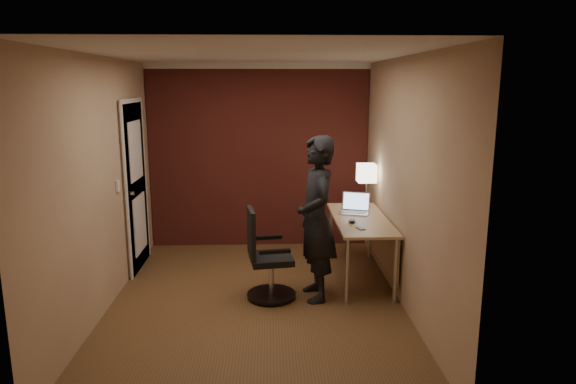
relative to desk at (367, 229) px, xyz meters
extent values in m
plane|color=brown|center=(-1.25, -0.60, -0.60)|extent=(4.00, 4.00, 0.00)
plane|color=white|center=(-1.25, -0.60, 1.90)|extent=(4.00, 4.00, 0.00)
plane|color=tan|center=(-1.25, 1.40, 0.65)|extent=(3.00, 0.00, 3.00)
plane|color=tan|center=(-1.25, -2.60, 0.65)|extent=(3.00, 0.00, 3.00)
plane|color=tan|center=(-2.75, -0.60, 0.65)|extent=(0.00, 4.00, 4.00)
plane|color=tan|center=(0.25, -0.60, 0.65)|extent=(0.00, 4.00, 4.00)
cube|color=maroon|center=(-1.25, 1.37, 0.65)|extent=(2.98, 0.06, 2.50)
cube|color=silver|center=(-1.25, 1.36, 1.86)|extent=(3.00, 0.08, 0.08)
cube|color=silver|center=(-1.25, -2.56, 1.86)|extent=(3.00, 0.08, 0.08)
cube|color=silver|center=(-2.71, -0.60, 1.86)|extent=(0.08, 4.00, 0.08)
cube|color=silver|center=(0.21, -0.60, 1.86)|extent=(0.08, 4.00, 0.08)
cube|color=silver|center=(-2.73, 0.50, 0.40)|extent=(0.05, 0.82, 2.02)
cube|color=silver|center=(-2.71, 0.50, 0.40)|extent=(0.02, 0.92, 2.12)
cylinder|color=silver|center=(-2.68, 0.17, 0.40)|extent=(0.05, 0.05, 0.05)
cube|color=silver|center=(-2.74, -0.15, 0.55)|extent=(0.02, 0.08, 0.12)
cube|color=#D8B27C|center=(-0.07, 0.00, 0.11)|extent=(0.60, 1.50, 0.03)
cube|color=#D8B27C|center=(0.21, 0.00, -0.17)|extent=(0.02, 1.38, 0.54)
cylinder|color=silver|center=(-0.32, -0.69, -0.25)|extent=(0.04, 0.04, 0.70)
cylinder|color=silver|center=(-0.32, 0.69, -0.25)|extent=(0.04, 0.04, 0.70)
cylinder|color=silver|center=(0.18, -0.69, -0.25)|extent=(0.04, 0.04, 0.70)
cylinder|color=silver|center=(0.18, 0.69, -0.25)|extent=(0.04, 0.04, 0.70)
cube|color=silver|center=(0.08, 0.55, 0.14)|extent=(0.11, 0.11, 0.01)
cylinder|color=silver|center=(0.08, 0.55, 0.29)|extent=(0.01, 0.01, 0.30)
cube|color=white|center=(0.08, 0.55, 0.55)|extent=(0.22, 0.22, 0.22)
cube|color=silver|center=(-0.11, 0.21, 0.14)|extent=(0.38, 0.32, 0.01)
cube|color=silver|center=(-0.08, 0.32, 0.25)|extent=(0.33, 0.15, 0.22)
cube|color=#B2CCF2|center=(-0.08, 0.31, 0.25)|extent=(0.30, 0.13, 0.19)
cube|color=gray|center=(-0.11, 0.20, 0.14)|extent=(0.31, 0.21, 0.00)
cube|color=black|center=(-0.20, -0.20, 0.14)|extent=(0.09, 0.11, 0.03)
cube|color=black|center=(-0.15, -0.44, 0.13)|extent=(0.09, 0.13, 0.01)
cylinder|color=black|center=(-1.10, -0.51, -0.56)|extent=(0.52, 0.52, 0.03)
cylinder|color=silver|center=(-1.10, -0.51, -0.37)|extent=(0.06, 0.06, 0.39)
cube|color=black|center=(-1.10, -0.51, -0.17)|extent=(0.49, 0.49, 0.06)
cube|color=black|center=(-1.30, -0.54, 0.12)|extent=(0.10, 0.39, 0.51)
cube|color=black|center=(-1.13, -0.27, -0.01)|extent=(0.32, 0.09, 0.04)
cube|color=black|center=(-1.06, -0.75, -0.01)|extent=(0.32, 0.09, 0.04)
imported|color=black|center=(-0.63, -0.51, 0.26)|extent=(0.50, 0.68, 1.72)
camera|label=1|loc=(-1.10, -5.62, 1.63)|focal=32.00mm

